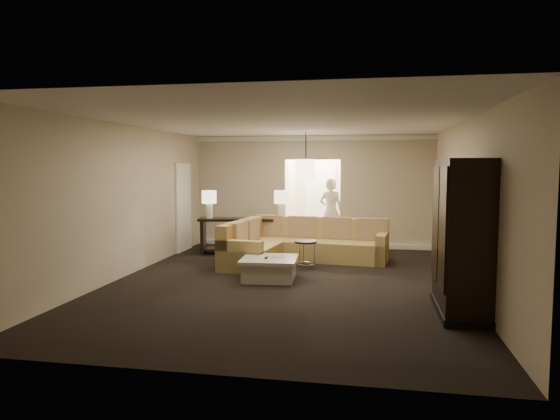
% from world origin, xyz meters
% --- Properties ---
extents(ground, '(8.00, 8.00, 0.00)m').
position_xyz_m(ground, '(0.00, 0.00, 0.00)').
color(ground, black).
rests_on(ground, ground).
extents(wall_back, '(6.00, 0.04, 2.80)m').
position_xyz_m(wall_back, '(0.00, 4.00, 1.40)').
color(wall_back, '#B9AA8C').
rests_on(wall_back, ground).
extents(wall_front, '(6.00, 0.04, 2.80)m').
position_xyz_m(wall_front, '(0.00, -4.00, 1.40)').
color(wall_front, '#B9AA8C').
rests_on(wall_front, ground).
extents(wall_left, '(0.04, 8.00, 2.80)m').
position_xyz_m(wall_left, '(-3.00, 0.00, 1.40)').
color(wall_left, '#B9AA8C').
rests_on(wall_left, ground).
extents(wall_right, '(0.04, 8.00, 2.80)m').
position_xyz_m(wall_right, '(3.00, 0.00, 1.40)').
color(wall_right, '#B9AA8C').
rests_on(wall_right, ground).
extents(ceiling, '(6.00, 8.00, 0.02)m').
position_xyz_m(ceiling, '(0.00, 0.00, 2.80)').
color(ceiling, silver).
rests_on(ceiling, wall_back).
extents(crown_molding, '(6.00, 0.10, 0.12)m').
position_xyz_m(crown_molding, '(0.00, 3.95, 2.73)').
color(crown_molding, silver).
rests_on(crown_molding, wall_back).
extents(baseboard, '(6.00, 0.10, 0.12)m').
position_xyz_m(baseboard, '(0.00, 3.95, 0.06)').
color(baseboard, silver).
rests_on(baseboard, ground).
extents(side_door, '(0.05, 0.90, 2.10)m').
position_xyz_m(side_door, '(-2.97, 2.80, 1.05)').
color(side_door, white).
rests_on(side_door, ground).
extents(foyer, '(1.44, 2.02, 2.80)m').
position_xyz_m(foyer, '(0.00, 5.34, 1.30)').
color(foyer, silver).
rests_on(foyer, ground).
extents(sectional_sofa, '(3.32, 2.54, 0.92)m').
position_xyz_m(sectional_sofa, '(-0.11, 1.91, 0.37)').
color(sectional_sofa, olive).
rests_on(sectional_sofa, ground).
extents(coffee_table, '(1.05, 1.05, 0.41)m').
position_xyz_m(coffee_table, '(-0.32, 0.15, 0.20)').
color(coffee_table, beige).
rests_on(coffee_table, ground).
extents(console_table, '(2.21, 0.87, 0.84)m').
position_xyz_m(console_table, '(-1.40, 2.65, 0.50)').
color(console_table, black).
rests_on(console_table, ground).
extents(armoire, '(0.64, 1.48, 2.13)m').
position_xyz_m(armoire, '(2.69, -1.40, 1.02)').
color(armoire, black).
rests_on(armoire, ground).
extents(drink_table, '(0.45, 0.45, 0.56)m').
position_xyz_m(drink_table, '(0.20, 1.20, 0.40)').
color(drink_table, black).
rests_on(drink_table, ground).
extents(table_lamp_left, '(0.33, 0.33, 0.64)m').
position_xyz_m(table_lamp_left, '(-2.22, 2.50, 1.26)').
color(table_lamp_left, silver).
rests_on(table_lamp_left, console_table).
extents(table_lamp_right, '(0.33, 0.33, 0.64)m').
position_xyz_m(table_lamp_right, '(-0.58, 2.80, 1.26)').
color(table_lamp_right, silver).
rests_on(table_lamp_right, console_table).
extents(pendant_light, '(0.38, 0.38, 1.09)m').
position_xyz_m(pendant_light, '(0.00, 2.70, 1.95)').
color(pendant_light, black).
rests_on(pendant_light, ceiling).
extents(person, '(0.80, 0.64, 1.93)m').
position_xyz_m(person, '(0.45, 4.30, 0.96)').
color(person, '#EDE4C9').
rests_on(person, ground).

